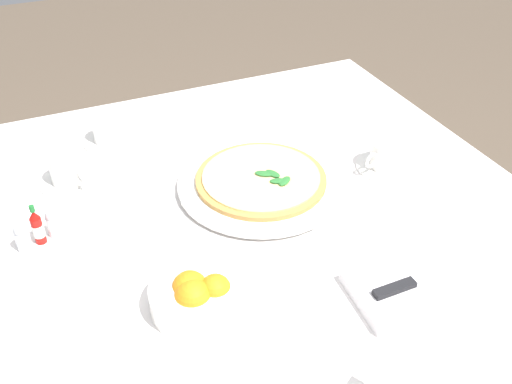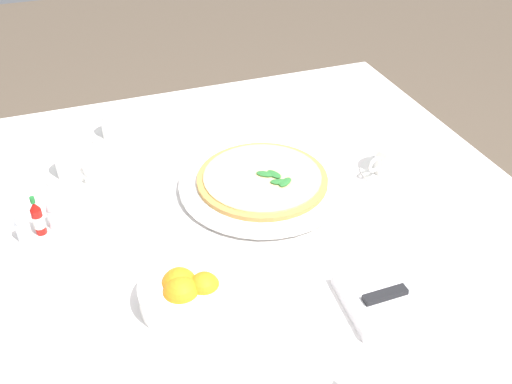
{
  "view_description": "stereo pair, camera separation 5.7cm",
  "coord_description": "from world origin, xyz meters",
  "px_view_note": "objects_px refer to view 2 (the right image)",
  "views": [
    {
      "loc": [
        -0.33,
        -0.79,
        1.43
      ],
      "look_at": [
        0.03,
        0.03,
        0.76
      ],
      "focal_mm": 39.51,
      "sensor_mm": 36.0,
      "label": 1
    },
    {
      "loc": [
        -0.28,
        -0.81,
        1.43
      ],
      "look_at": [
        0.03,
        0.03,
        0.76
      ],
      "focal_mm": 39.51,
      "sensor_mm": 36.0,
      "label": 2
    }
  ],
  "objects_px": {
    "citrus_bowl": "(186,292)",
    "salt_shaker": "(54,216)",
    "hot_sauce_bottle": "(38,219)",
    "pizza_plate": "(262,184)",
    "coffee_cup_near_left": "(75,164)",
    "dinner_knife": "(412,287)",
    "pizza": "(263,178)",
    "coffee_cup_far_left": "(392,161)",
    "pepper_shaker": "(23,229)",
    "napkin_folded": "(409,294)",
    "coffee_cup_far_right": "(118,125)"
  },
  "relations": [
    {
      "from": "pizza_plate",
      "to": "pizza",
      "type": "relative_size",
      "value": 1.28
    },
    {
      "from": "coffee_cup_near_left",
      "to": "dinner_knife",
      "type": "relative_size",
      "value": 0.67
    },
    {
      "from": "pepper_shaker",
      "to": "pizza_plate",
      "type": "bearing_deg",
      "value": 0.36
    },
    {
      "from": "pizza",
      "to": "salt_shaker",
      "type": "bearing_deg",
      "value": 177.56
    },
    {
      "from": "salt_shaker",
      "to": "coffee_cup_far_right",
      "type": "bearing_deg",
      "value": 60.68
    },
    {
      "from": "citrus_bowl",
      "to": "napkin_folded",
      "type": "bearing_deg",
      "value": -17.75
    },
    {
      "from": "coffee_cup_far_left",
      "to": "pepper_shaker",
      "type": "bearing_deg",
      "value": 177.08
    },
    {
      "from": "pizza_plate",
      "to": "hot_sauce_bottle",
      "type": "bearing_deg",
      "value": 179.07
    },
    {
      "from": "pizza",
      "to": "hot_sauce_bottle",
      "type": "xyz_separation_m",
      "value": [
        -0.44,
        0.01,
        0.01
      ]
    },
    {
      "from": "coffee_cup_far_left",
      "to": "salt_shaker",
      "type": "relative_size",
      "value": 2.34
    },
    {
      "from": "coffee_cup_far_right",
      "to": "hot_sauce_bottle",
      "type": "bearing_deg",
      "value": -122.45
    },
    {
      "from": "coffee_cup_far_left",
      "to": "napkin_folded",
      "type": "relative_size",
      "value": 0.58
    },
    {
      "from": "napkin_folded",
      "to": "dinner_knife",
      "type": "relative_size",
      "value": 1.17
    },
    {
      "from": "pizza",
      "to": "dinner_knife",
      "type": "xyz_separation_m",
      "value": [
        0.12,
        -0.37,
        -0.0
      ]
    },
    {
      "from": "pepper_shaker",
      "to": "hot_sauce_bottle",
      "type": "bearing_deg",
      "value": 19.65
    },
    {
      "from": "pizza",
      "to": "pepper_shaker",
      "type": "xyz_separation_m",
      "value": [
        -0.46,
        -0.0,
        0.0
      ]
    },
    {
      "from": "pizza_plate",
      "to": "napkin_folded",
      "type": "xyz_separation_m",
      "value": [
        0.12,
        -0.37,
        -0.0
      ]
    },
    {
      "from": "napkin_folded",
      "to": "citrus_bowl",
      "type": "distance_m",
      "value": 0.36
    },
    {
      "from": "coffee_cup_near_left",
      "to": "pepper_shaker",
      "type": "bearing_deg",
      "value": -121.25
    },
    {
      "from": "pizza_plate",
      "to": "coffee_cup_near_left",
      "type": "xyz_separation_m",
      "value": [
        -0.36,
        0.18,
        0.02
      ]
    },
    {
      "from": "coffee_cup_far_right",
      "to": "pizza_plate",
      "type": "bearing_deg",
      "value": -51.6
    },
    {
      "from": "citrus_bowl",
      "to": "hot_sauce_bottle",
      "type": "xyz_separation_m",
      "value": [
        -0.21,
        0.26,
        0.01
      ]
    },
    {
      "from": "coffee_cup_far_left",
      "to": "pepper_shaker",
      "type": "relative_size",
      "value": 2.34
    },
    {
      "from": "napkin_folded",
      "to": "pepper_shaker",
      "type": "distance_m",
      "value": 0.69
    },
    {
      "from": "pizza_plate",
      "to": "pizza",
      "type": "height_order",
      "value": "pizza"
    },
    {
      "from": "napkin_folded",
      "to": "coffee_cup_far_right",
      "type": "bearing_deg",
      "value": 122.06
    },
    {
      "from": "hot_sauce_bottle",
      "to": "pepper_shaker",
      "type": "bearing_deg",
      "value": -160.35
    },
    {
      "from": "pizza_plate",
      "to": "dinner_knife",
      "type": "bearing_deg",
      "value": -71.65
    },
    {
      "from": "napkin_folded",
      "to": "pepper_shaker",
      "type": "bearing_deg",
      "value": 151.81
    },
    {
      "from": "pizza_plate",
      "to": "citrus_bowl",
      "type": "xyz_separation_m",
      "value": [
        -0.22,
        -0.26,
        0.02
      ]
    },
    {
      "from": "coffee_cup_far_left",
      "to": "salt_shaker",
      "type": "distance_m",
      "value": 0.69
    },
    {
      "from": "pizza",
      "to": "hot_sauce_bottle",
      "type": "relative_size",
      "value": 3.23
    },
    {
      "from": "napkin_folded",
      "to": "citrus_bowl",
      "type": "height_order",
      "value": "citrus_bowl"
    },
    {
      "from": "dinner_knife",
      "to": "salt_shaker",
      "type": "xyz_separation_m",
      "value": [
        -0.53,
        0.38,
        0.0
      ]
    },
    {
      "from": "pizza_plate",
      "to": "coffee_cup_far_right",
      "type": "xyz_separation_m",
      "value": [
        -0.24,
        0.31,
        0.02
      ]
    },
    {
      "from": "dinner_knife",
      "to": "salt_shaker",
      "type": "height_order",
      "value": "salt_shaker"
    },
    {
      "from": "pizza",
      "to": "citrus_bowl",
      "type": "relative_size",
      "value": 1.79
    },
    {
      "from": "pizza",
      "to": "salt_shaker",
      "type": "height_order",
      "value": "salt_shaker"
    },
    {
      "from": "pizza_plate",
      "to": "coffee_cup_far_right",
      "type": "height_order",
      "value": "coffee_cup_far_right"
    },
    {
      "from": "citrus_bowl",
      "to": "salt_shaker",
      "type": "height_order",
      "value": "citrus_bowl"
    },
    {
      "from": "pizza",
      "to": "coffee_cup_far_left",
      "type": "height_order",
      "value": "coffee_cup_far_left"
    },
    {
      "from": "pizza",
      "to": "pepper_shaker",
      "type": "distance_m",
      "value": 0.46
    },
    {
      "from": "pizza_plate",
      "to": "pizza",
      "type": "distance_m",
      "value": 0.01
    },
    {
      "from": "hot_sauce_bottle",
      "to": "pizza_plate",
      "type": "bearing_deg",
      "value": -0.93
    },
    {
      "from": "coffee_cup_far_left",
      "to": "hot_sauce_bottle",
      "type": "bearing_deg",
      "value": 176.17
    },
    {
      "from": "pepper_shaker",
      "to": "pizza",
      "type": "bearing_deg",
      "value": 0.32
    },
    {
      "from": "pepper_shaker",
      "to": "coffee_cup_far_right",
      "type": "bearing_deg",
      "value": 54.81
    },
    {
      "from": "dinner_knife",
      "to": "pizza",
      "type": "bearing_deg",
      "value": 107.67
    },
    {
      "from": "coffee_cup_near_left",
      "to": "pepper_shaker",
      "type": "distance_m",
      "value": 0.21
    },
    {
      "from": "coffee_cup_near_left",
      "to": "pepper_shaker",
      "type": "xyz_separation_m",
      "value": [
        -0.11,
        -0.18,
        -0.01
      ]
    }
  ]
}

